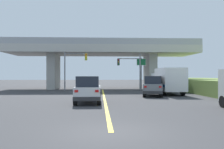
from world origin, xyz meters
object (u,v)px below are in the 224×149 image
suv_lead (88,90)px  traffic_signal_farside (72,64)px  highway_sign (141,66)px  suv_crossing (153,86)px  box_truck (168,80)px  traffic_signal_nearside (132,67)px

suv_lead → traffic_signal_farside: size_ratio=0.75×
highway_sign → suv_crossing: bearing=-93.7°
box_truck → traffic_signal_nearside: traffic_signal_nearside is taller
traffic_signal_nearside → highway_sign: (1.55, 1.34, 0.12)m
suv_crossing → box_truck: 3.13m
suv_crossing → traffic_signal_nearside: size_ratio=0.92×
traffic_signal_farside → suv_lead: bearing=-79.5°
suv_lead → traffic_signal_nearside: bearing=71.1°
suv_crossing → traffic_signal_farside: traffic_signal_farside is taller
highway_sign → box_truck: bearing=-80.9°
box_truck → traffic_signal_farside: traffic_signal_farside is taller
suv_lead → highway_sign: size_ratio=0.93×
traffic_signal_farside → highway_sign: traffic_signal_farside is taller
traffic_signal_farside → suv_crossing: bearing=-47.1°
box_truck → highway_sign: size_ratio=1.41×
suv_crossing → traffic_signal_nearside: traffic_signal_nearside is taller
suv_lead → box_truck: size_ratio=0.66×
suv_lead → highway_sign: bearing=67.9°
suv_crossing → traffic_signal_farside: bearing=145.6°
suv_lead → traffic_signal_farside: (-2.95, 15.87, 2.71)m
suv_lead → box_truck: (8.41, 8.17, 0.52)m
suv_lead → suv_crossing: same height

